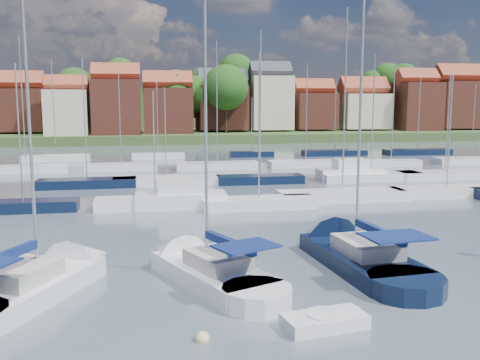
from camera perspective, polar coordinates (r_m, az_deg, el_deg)
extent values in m
plane|color=#434F5B|center=(62.30, -2.69, 0.74)|extent=(260.00, 260.00, 0.00)
cube|color=white|center=(24.71, -21.39, -11.00)|extent=(5.86, 7.79, 1.20)
cone|color=white|center=(28.22, -15.82, -8.34)|extent=(4.23, 4.46, 3.00)
cube|color=beige|center=(24.05, -22.24, -9.20)|extent=(3.20, 3.62, 0.70)
cylinder|color=#B2B2B7|center=(23.81, -21.59, 6.13)|extent=(0.14, 0.14, 13.33)
cylinder|color=#B2B2B7|center=(23.07, -23.90, -7.83)|extent=(1.85, 3.64, 0.10)
cube|color=navy|center=(23.03, -23.92, -7.47)|extent=(1.94, 3.55, 0.35)
cube|color=white|center=(24.81, -2.96, -10.34)|extent=(5.46, 7.57, 1.20)
cone|color=white|center=(28.49, -7.49, -7.93)|extent=(4.03, 4.28, 2.91)
cylinder|color=white|center=(22.06, 1.81, -12.77)|extent=(3.83, 3.83, 1.20)
cube|color=beige|center=(24.13, -2.38, -8.52)|extent=(3.03, 3.48, 0.70)
cylinder|color=#B2B2B7|center=(23.95, -3.68, 6.24)|extent=(0.14, 0.14, 12.95)
cylinder|color=#B2B2B7|center=(23.10, -1.13, -7.08)|extent=(1.64, 3.60, 0.10)
cube|color=navy|center=(23.06, -1.13, -6.73)|extent=(1.75, 3.50, 0.35)
cube|color=navy|center=(22.00, 0.65, -7.06)|extent=(2.97, 2.59, 0.08)
cube|color=black|center=(27.70, 12.75, -8.54)|extent=(4.07, 8.34, 1.20)
cone|color=black|center=(32.07, 8.52, -6.11)|extent=(3.70, 4.21, 3.37)
cylinder|color=black|center=(24.39, 17.27, -11.06)|extent=(3.65, 3.65, 1.20)
cube|color=beige|center=(26.97, 13.38, -6.93)|extent=(2.64, 3.56, 0.70)
cylinder|color=#B2B2B7|center=(27.04, 12.76, 8.78)|extent=(0.14, 0.14, 15.30)
cylinder|color=#B2B2B7|center=(25.81, 14.64, -5.71)|extent=(0.50, 4.48, 0.10)
cube|color=navy|center=(25.77, 14.65, -5.39)|extent=(0.68, 4.27, 0.35)
cube|color=navy|center=(24.52, 16.36, -5.79)|extent=(3.03, 2.26, 0.08)
cube|color=white|center=(20.42, 9.00, -14.76)|extent=(3.24, 1.90, 0.60)
cylinder|color=white|center=(20.35, 9.01, -14.32)|extent=(1.42, 1.42, 0.38)
sphere|color=beige|center=(19.31, -4.05, -16.77)|extent=(0.52, 0.52, 0.52)
sphere|color=#D85914|center=(22.16, 1.63, -13.36)|extent=(0.45, 0.45, 0.45)
sphere|color=beige|center=(21.96, 12.25, -13.76)|extent=(0.43, 0.43, 0.43)
sphere|color=#D85914|center=(30.70, 8.96, -7.25)|extent=(0.54, 0.54, 0.54)
cube|color=black|center=(43.48, -22.11, -2.69)|extent=(8.01, 2.24, 1.00)
cylinder|color=#B2B2B7|center=(42.83, -22.51, 4.66)|extent=(0.12, 0.12, 10.16)
cube|color=white|center=(42.18, -9.01, -2.50)|extent=(9.22, 2.58, 1.00)
cylinder|color=#B2B2B7|center=(41.58, -9.15, 3.72)|extent=(0.12, 0.12, 8.18)
cube|color=white|center=(41.51, 2.02, -2.58)|extent=(8.78, 2.46, 1.00)
cylinder|color=#B2B2B7|center=(40.81, 2.06, 5.76)|extent=(0.12, 0.12, 11.06)
cube|color=white|center=(45.61, 10.85, -1.74)|extent=(10.79, 3.02, 1.00)
cylinder|color=#B2B2B7|center=(44.93, 11.13, 8.28)|extent=(0.12, 0.12, 14.87)
cube|color=white|center=(50.21, 21.15, -1.24)|extent=(10.13, 2.84, 1.00)
cylinder|color=#B2B2B7|center=(49.66, 21.47, 4.80)|extent=(0.12, 0.12, 9.59)
cube|color=white|center=(42.03, -6.34, -2.28)|extent=(7.00, 2.60, 1.40)
cube|color=white|center=(41.85, -6.36, -0.80)|extent=(3.50, 2.20, 1.30)
cube|color=black|center=(53.75, -15.98, -0.40)|extent=(9.30, 2.60, 1.00)
cylinder|color=#B2B2B7|center=(53.20, -16.25, 6.26)|extent=(0.12, 0.12, 11.48)
cube|color=white|center=(53.86, -7.86, -0.14)|extent=(10.40, 2.91, 1.00)
cylinder|color=#B2B2B7|center=(53.37, -7.97, 5.06)|extent=(0.12, 0.12, 8.77)
cube|color=black|center=(54.32, 2.15, 0.00)|extent=(8.80, 2.46, 1.00)
cylinder|color=#B2B2B7|center=(53.76, 2.19, 8.12)|extent=(0.12, 0.12, 14.33)
cube|color=white|center=(57.91, 13.77, 0.29)|extent=(10.73, 3.00, 1.00)
cylinder|color=#B2B2B7|center=(57.39, 14.00, 6.80)|extent=(0.12, 0.12, 12.14)
cube|color=white|center=(61.63, 21.03, 0.44)|extent=(10.48, 2.93, 1.00)
cylinder|color=#B2B2B7|center=(61.17, 21.30, 5.68)|extent=(0.12, 0.12, 10.28)
cube|color=white|center=(57.90, 11.69, 0.50)|extent=(7.00, 2.60, 1.40)
cube|color=white|center=(57.77, 11.72, 1.58)|extent=(3.50, 2.20, 1.30)
cube|color=white|center=(67.34, -21.84, 1.02)|extent=(9.71, 2.72, 1.00)
cylinder|color=#B2B2B7|center=(66.88, -22.20, 7.78)|extent=(0.12, 0.12, 14.88)
cube|color=white|center=(66.28, -12.54, 1.31)|extent=(8.49, 2.38, 1.00)
cylinder|color=#B2B2B7|center=(65.83, -12.71, 6.64)|extent=(0.12, 0.12, 11.31)
cube|color=white|center=(66.07, -2.44, 1.48)|extent=(10.16, 2.85, 1.00)
cylinder|color=#B2B2B7|center=(65.61, -2.48, 8.26)|extent=(0.12, 0.12, 14.59)
cube|color=white|center=(68.63, 7.01, 1.68)|extent=(9.53, 2.67, 1.00)
cylinder|color=#B2B2B7|center=(68.19, 7.11, 7.08)|extent=(0.12, 0.12, 11.91)
cube|color=white|center=(71.37, 15.81, 1.68)|extent=(7.62, 2.13, 1.00)
cylinder|color=#B2B2B7|center=(70.95, 16.02, 6.96)|extent=(0.12, 0.12, 12.13)
cube|color=white|center=(78.29, 23.43, 1.87)|extent=(10.17, 2.85, 1.00)
cylinder|color=#B2B2B7|center=(77.94, 23.66, 5.79)|extent=(0.12, 0.12, 9.73)
cube|color=white|center=(79.15, -19.02, 2.17)|extent=(9.24, 2.59, 1.00)
cylinder|color=#B2B2B7|center=(78.77, -19.27, 7.29)|extent=(0.12, 0.12, 13.17)
cube|color=white|center=(78.96, -8.72, 2.51)|extent=(7.57, 2.12, 1.00)
cylinder|color=#B2B2B7|center=(78.60, -8.81, 6.59)|extent=(0.12, 0.12, 10.24)
cube|color=black|center=(80.67, 1.25, 2.72)|extent=(6.58, 1.84, 1.00)
cylinder|color=#B2B2B7|center=(80.36, 1.26, 5.92)|extent=(0.12, 0.12, 8.01)
cube|color=black|center=(84.15, 10.02, 2.83)|extent=(9.92, 2.78, 1.00)
cylinder|color=#B2B2B7|center=(83.81, 10.12, 6.89)|extent=(0.12, 0.12, 10.92)
cube|color=black|center=(88.71, 18.38, 2.81)|extent=(10.55, 2.95, 1.00)
cylinder|color=#B2B2B7|center=(88.38, 18.57, 6.85)|extent=(0.12, 0.12, 11.51)
cube|color=#395329|center=(138.70, -6.84, 4.98)|extent=(200.00, 70.00, 3.00)
cube|color=#395329|center=(163.47, -7.39, 7.11)|extent=(200.00, 60.00, 14.00)
cube|color=brown|center=(121.78, -22.47, 6.91)|extent=(10.37, 9.97, 8.73)
cube|color=brown|center=(121.84, -22.62, 9.56)|extent=(10.57, 5.13, 5.13)
cube|color=beige|center=(111.25, -17.89, 6.82)|extent=(8.09, 8.80, 8.96)
cube|color=brown|center=(111.28, -18.02, 9.63)|extent=(8.25, 4.00, 4.00)
cube|color=brown|center=(111.31, -13.01, 7.52)|extent=(9.36, 10.17, 10.97)
cube|color=brown|center=(111.45, -13.13, 10.93)|extent=(9.54, 4.63, 4.63)
cube|color=brown|center=(113.01, -7.69, 7.27)|extent=(9.90, 8.56, 9.42)
cube|color=brown|center=(113.07, -7.75, 10.28)|extent=(10.10, 4.90, 4.90)
cube|color=brown|center=(119.12, -1.91, 7.70)|extent=(10.59, 8.93, 9.49)
cube|color=#383A42|center=(119.22, -1.92, 10.60)|extent=(10.80, 5.24, 5.24)
cube|color=beige|center=(120.27, 3.21, 8.21)|extent=(9.01, 8.61, 11.65)
cube|color=#383A42|center=(120.46, 3.24, 11.50)|extent=(9.19, 4.46, 4.46)
cube|color=brown|center=(124.26, 7.81, 7.31)|extent=(9.10, 9.34, 8.00)
cube|color=brown|center=(124.28, 7.86, 9.66)|extent=(9.28, 4.50, 4.50)
cube|color=beige|center=(127.99, 12.93, 7.17)|extent=(10.86, 9.59, 7.88)
cube|color=brown|center=(128.01, 13.01, 9.53)|extent=(11.07, 5.37, 5.37)
cube|color=brown|center=(130.66, 18.22, 7.40)|extent=(9.18, 9.96, 10.97)
cube|color=brown|center=(130.78, 18.35, 10.30)|extent=(9.36, 4.54, 4.54)
cube|color=brown|center=(137.52, 22.20, 7.44)|extent=(11.39, 9.67, 10.76)
cube|color=brown|center=(137.66, 22.36, 10.26)|extent=(11.62, 5.64, 5.64)
cylinder|color=#382619|center=(151.30, 15.36, 8.13)|extent=(0.50, 0.50, 4.47)
sphere|color=#2C541A|center=(151.44, 15.45, 10.42)|extent=(8.18, 8.18, 8.18)
cylinder|color=#382619|center=(117.81, -4.58, 6.15)|extent=(0.50, 0.50, 4.46)
sphere|color=#2C541A|center=(117.74, -4.61, 9.09)|extent=(8.15, 8.15, 8.15)
cylinder|color=#382619|center=(136.90, -0.38, 8.46)|extent=(0.50, 0.50, 5.15)
sphere|color=#2C541A|center=(137.10, -0.38, 11.38)|extent=(9.41, 9.41, 9.41)
cylinder|color=#382619|center=(137.67, -12.58, 8.31)|extent=(0.50, 0.50, 4.56)
sphere|color=#2C541A|center=(137.83, -12.67, 10.88)|extent=(8.34, 8.34, 8.34)
cylinder|color=#382619|center=(127.47, -17.10, 6.13)|extent=(0.50, 0.50, 5.15)
sphere|color=#2C541A|center=(127.44, -17.24, 9.27)|extent=(9.42, 9.42, 9.42)
cylinder|color=#382619|center=(132.18, -23.75, 6.98)|extent=(0.50, 0.50, 3.42)
sphere|color=#2C541A|center=(132.22, -23.87, 8.99)|extent=(6.26, 6.26, 6.26)
cylinder|color=#382619|center=(127.89, -0.34, 6.19)|extent=(0.50, 0.50, 3.77)
sphere|color=#2C541A|center=(127.81, -0.35, 8.48)|extent=(6.89, 6.89, 6.89)
cylinder|color=#382619|center=(113.53, -1.51, 6.29)|extent=(0.50, 0.50, 5.21)
sphere|color=#2C541A|center=(113.51, -1.53, 9.86)|extent=(9.53, 9.53, 9.53)
cylinder|color=#382619|center=(141.45, 19.60, 5.75)|extent=(0.50, 0.50, 2.97)
sphere|color=#2C541A|center=(141.36, 19.68, 7.39)|extent=(5.44, 5.44, 5.44)
cylinder|color=#382619|center=(115.27, -6.77, 6.17)|extent=(0.50, 0.50, 4.84)
sphere|color=#2C541A|center=(115.22, -6.83, 9.44)|extent=(8.85, 8.85, 8.85)
cylinder|color=#382619|center=(149.79, 13.90, 8.05)|extent=(0.50, 0.50, 3.72)
sphere|color=#2C541A|center=(149.87, 13.96, 9.98)|extent=(6.80, 6.80, 6.80)
cylinder|color=#382619|center=(131.06, 18.22, 5.89)|extent=(0.50, 0.50, 4.05)
sphere|color=#2C541A|center=(130.99, 18.33, 8.29)|extent=(7.40, 7.40, 7.40)
cylinder|color=#382619|center=(135.35, -3.89, 8.16)|extent=(0.50, 0.50, 3.93)
sphere|color=#2C541A|center=(135.44, -3.91, 10.42)|extent=(7.19, 7.19, 7.19)
cylinder|color=#382619|center=(127.49, 7.55, 6.13)|extent=(0.50, 0.50, 3.82)
sphere|color=#2C541A|center=(127.41, 7.60, 8.46)|extent=(6.99, 6.99, 6.99)
cylinder|color=#382619|center=(114.86, -14.92, 5.60)|extent=(0.50, 0.50, 3.48)
sphere|color=#2C541A|center=(114.76, -15.01, 7.96)|extent=(6.37, 6.37, 6.37)
cylinder|color=#382619|center=(140.37, 17.78, 5.82)|extent=(0.50, 0.50, 2.99)
sphere|color=#2C541A|center=(140.28, 17.86, 7.48)|extent=(5.46, 5.46, 5.46)
cylinder|color=#382619|center=(120.94, -4.65, 5.92)|extent=(0.50, 0.50, 3.25)
sphere|color=#2C541A|center=(120.84, -4.68, 8.01)|extent=(5.94, 5.94, 5.94)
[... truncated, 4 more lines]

